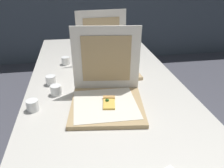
# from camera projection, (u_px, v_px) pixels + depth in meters

# --- Properties ---
(table) EXTENTS (0.97, 2.17, 0.74)m
(table) POSITION_uv_depth(u_px,v_px,m) (105.00, 88.00, 1.53)
(table) COLOR beige
(table) RESTS_ON ground
(pizza_box_front) EXTENTS (0.42, 0.43, 0.40)m
(pizza_box_front) POSITION_uv_depth(u_px,v_px,m) (107.00, 95.00, 1.23)
(pizza_box_front) COLOR tan
(pizza_box_front) RESTS_ON table
(pizza_box_middle) EXTENTS (0.41, 0.43, 0.40)m
(pizza_box_middle) POSITION_uv_depth(u_px,v_px,m) (107.00, 62.00, 1.66)
(pizza_box_middle) COLOR tan
(pizza_box_middle) RESTS_ON table
(cup_white_mid) EXTENTS (0.06, 0.06, 0.06)m
(cup_white_mid) POSITION_uv_depth(u_px,v_px,m) (51.00, 80.00, 1.46)
(cup_white_mid) COLOR white
(cup_white_mid) RESTS_ON table
(cup_white_far) EXTENTS (0.06, 0.06, 0.06)m
(cup_white_far) POSITION_uv_depth(u_px,v_px,m) (66.00, 61.00, 1.77)
(cup_white_far) COLOR white
(cup_white_far) RESTS_ON table
(cup_white_near_center) EXTENTS (0.06, 0.06, 0.06)m
(cup_white_near_center) POSITION_uv_depth(u_px,v_px,m) (56.00, 90.00, 1.34)
(cup_white_near_center) COLOR white
(cup_white_near_center) RESTS_ON table
(cup_white_near_left) EXTENTS (0.06, 0.06, 0.06)m
(cup_white_near_left) POSITION_uv_depth(u_px,v_px,m) (33.00, 105.00, 1.19)
(cup_white_near_left) COLOR white
(cup_white_near_left) RESTS_ON table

